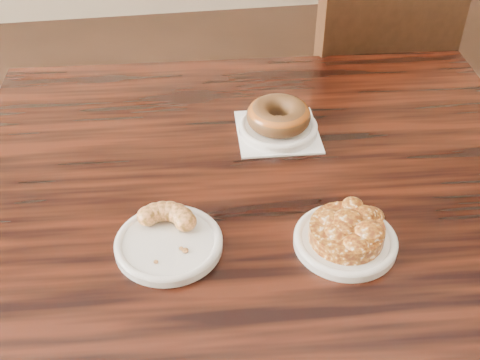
{
  "coord_description": "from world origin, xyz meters",
  "views": [
    {
      "loc": [
        -0.08,
        -0.62,
        1.38
      ],
      "look_at": [
        0.02,
        0.07,
        0.8
      ],
      "focal_mm": 45.0,
      "sensor_mm": 36.0,
      "label": 1
    }
  ],
  "objects": [
    {
      "name": "cafe_table",
      "position": [
        0.06,
        0.05,
        0.38
      ],
      "size": [
        1.04,
        1.04,
        0.75
      ],
      "primitive_type": "cube",
      "rotation": [
        0.0,
        0.0,
        -0.06
      ],
      "color": "black",
      "rests_on": "floor"
    },
    {
      "name": "chair_far",
      "position": [
        0.39,
        0.8,
        0.45
      ],
      "size": [
        0.62,
        0.62,
        0.9
      ],
      "primitive_type": null,
      "rotation": [
        0.0,
        0.0,
        3.51
      ],
      "color": "black",
      "rests_on": "floor"
    },
    {
      "name": "napkin",
      "position": [
        0.12,
        0.25,
        0.75
      ],
      "size": [
        0.15,
        0.15,
        0.0
      ],
      "primitive_type": "cube",
      "rotation": [
        0.0,
        0.0,
        -0.05
      ],
      "color": "white",
      "rests_on": "cafe_table"
    },
    {
      "name": "plate_donut",
      "position": [
        0.12,
        0.26,
        0.76
      ],
      "size": [
        0.14,
        0.14,
        0.01
      ],
      "primitive_type": "cylinder",
      "color": "white",
      "rests_on": "napkin"
    },
    {
      "name": "plate_cruller",
      "position": [
        -0.09,
        -0.01,
        0.76
      ],
      "size": [
        0.16,
        0.16,
        0.01
      ],
      "primitive_type": "cylinder",
      "color": "silver",
      "rests_on": "cafe_table"
    },
    {
      "name": "plate_fritter",
      "position": [
        0.16,
        -0.04,
        0.76
      ],
      "size": [
        0.15,
        0.15,
        0.01
      ],
      "primitive_type": "cylinder",
      "color": "white",
      "rests_on": "cafe_table"
    },
    {
      "name": "glazed_donut",
      "position": [
        0.12,
        0.26,
        0.79
      ],
      "size": [
        0.11,
        0.11,
        0.04
      ],
      "primitive_type": "torus",
      "color": "brown",
      "rests_on": "plate_donut"
    },
    {
      "name": "apple_fritter",
      "position": [
        0.16,
        -0.04,
        0.78
      ],
      "size": [
        0.15,
        0.15,
        0.04
      ],
      "primitive_type": null,
      "color": "#491B07",
      "rests_on": "plate_fritter"
    },
    {
      "name": "cruller_fragment",
      "position": [
        -0.09,
        -0.01,
        0.78
      ],
      "size": [
        0.11,
        0.11,
        0.03
      ],
      "primitive_type": null,
      "color": "brown",
      "rests_on": "plate_cruller"
    }
  ]
}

